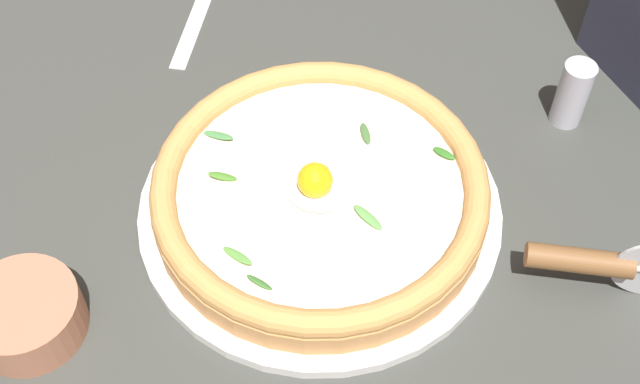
{
  "coord_description": "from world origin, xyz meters",
  "views": [
    {
      "loc": [
        -0.1,
        -0.44,
        0.63
      ],
      "look_at": [
        -0.05,
        0.01,
        0.03
      ],
      "focal_mm": 46.67,
      "sensor_mm": 36.0,
      "label": 1
    }
  ],
  "objects_px": {
    "pizza": "(320,191)",
    "pepper_shaker": "(572,94)",
    "side_bowl": "(26,315)",
    "pizza_cutter": "(603,263)"
  },
  "relations": [
    {
      "from": "pizza",
      "to": "pepper_shaker",
      "type": "distance_m",
      "value": 0.28
    },
    {
      "from": "side_bowl",
      "to": "pepper_shaker",
      "type": "xyz_separation_m",
      "value": [
        0.52,
        0.18,
        0.02
      ]
    },
    {
      "from": "pizza",
      "to": "pepper_shaker",
      "type": "height_order",
      "value": "same"
    },
    {
      "from": "side_bowl",
      "to": "pepper_shaker",
      "type": "bearing_deg",
      "value": 19.37
    },
    {
      "from": "pizza_cutter",
      "to": "pepper_shaker",
      "type": "bearing_deg",
      "value": 80.17
    },
    {
      "from": "side_bowl",
      "to": "pizza_cutter",
      "type": "height_order",
      "value": "pizza_cutter"
    },
    {
      "from": "pizza",
      "to": "pepper_shaker",
      "type": "bearing_deg",
      "value": 18.98
    },
    {
      "from": "side_bowl",
      "to": "pepper_shaker",
      "type": "relative_size",
      "value": 1.3
    },
    {
      "from": "pizza",
      "to": "pepper_shaker",
      "type": "xyz_separation_m",
      "value": [
        0.26,
        0.09,
        0.0
      ]
    },
    {
      "from": "side_bowl",
      "to": "pizza_cutter",
      "type": "distance_m",
      "value": 0.49
    }
  ]
}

